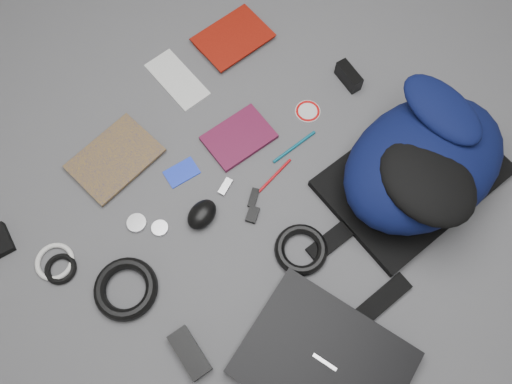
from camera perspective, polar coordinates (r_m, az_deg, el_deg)
The scene contains 23 objects.
ground at distance 1.39m, azimuth 0.00°, elevation -0.30°, with size 4.00×4.00×0.00m, color #4F4F51.
backpack at distance 1.38m, azimuth 18.62°, elevation 3.21°, with size 0.36×0.53×0.22m, color black, non-canonical shape.
laptop at distance 1.29m, azimuth 7.75°, elevation -18.76°, with size 0.39×0.30×0.04m, color black.
textbook_red at distance 1.70m, azimuth -4.49°, elevation 18.82°, with size 0.16×0.22×0.02m, color maroon.
comic_book at distance 1.53m, azimuth -17.88°, elevation 5.67°, with size 0.17×0.24×0.02m, color #BE8C0D.
envelope at distance 1.59m, azimuth -9.01°, elevation 12.60°, with size 0.21×0.10×0.00m, color silver.
dvd_case at distance 1.46m, azimuth -1.98°, elevation 6.26°, with size 0.13×0.19×0.01m, color #4A0E27.
compact_camera at distance 1.57m, azimuth 10.54°, elevation 12.87°, with size 0.09×0.03×0.05m, color black.
sticker_disc at distance 1.52m, azimuth 5.94°, elevation 9.16°, with size 0.08×0.08×0.00m, color silver.
pen_teal at distance 1.45m, azimuth 4.39°, elevation 5.17°, with size 0.01×0.01×0.16m, color #0C576E.
pen_red at distance 1.41m, azimuth 2.16°, elevation 1.90°, with size 0.01×0.01×0.13m, color #B80E14.
id_badge at distance 1.43m, azimuth -8.49°, elevation 2.22°, with size 0.06×0.09×0.00m, color blue.
usb_black at distance 1.38m, azimuth -0.29°, elevation -0.67°, with size 0.02×0.06×0.01m, color black.
usb_silver at distance 1.40m, azimuth -3.52°, elevation 0.62°, with size 0.02×0.05×0.01m, color #A3A3A5.
key_fob at distance 1.37m, azimuth -0.41°, elevation -2.60°, with size 0.03×0.05×0.01m, color black.
mouse at distance 1.35m, azimuth -6.21°, elevation -2.56°, with size 0.07×0.09×0.05m, color black.
headphone_left at distance 1.40m, azimuth -13.47°, elevation -3.47°, with size 0.05×0.05×0.01m, color silver.
headphone_right at distance 1.38m, azimuth -10.92°, elevation -4.07°, with size 0.05×0.05×0.01m, color silver.
cable_coil at distance 1.33m, azimuth 5.16°, elevation -6.57°, with size 0.14×0.14×0.03m, color black.
power_brick at distance 1.30m, azimuth -7.59°, elevation -17.79°, with size 0.13×0.05×0.03m, color black.
power_cord_coil at distance 1.35m, azimuth -14.65°, elevation -10.66°, with size 0.17×0.17×0.03m, color black.
earbud_coil at distance 1.42m, azimuth -21.43°, elevation -8.19°, with size 0.08×0.08×0.02m, color black.
white_cable_coil at distance 1.43m, azimuth -22.02°, elevation -7.40°, with size 0.10×0.10×0.01m, color silver.
Camera 1 is at (0.28, -0.42, 1.30)m, focal length 35.00 mm.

